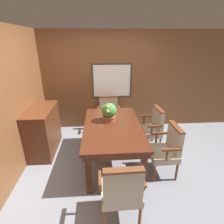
{
  "coord_description": "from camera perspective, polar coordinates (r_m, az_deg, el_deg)",
  "views": [
    {
      "loc": [
        -0.17,
        -2.6,
        2.19
      ],
      "look_at": [
        0.04,
        0.4,
        0.97
      ],
      "focal_mm": 28.0,
      "sensor_mm": 36.0,
      "label": 1
    }
  ],
  "objects": [
    {
      "name": "dining_table",
      "position": [
        3.23,
        0.18,
        -5.89
      ],
      "size": [
        1.04,
        1.73,
        0.77
      ],
      "color": "#4C2314",
      "rests_on": "ground_plane"
    },
    {
      "name": "chair_right_near",
      "position": [
        3.18,
        17.47,
        -11.14
      ],
      "size": [
        0.46,
        0.56,
        0.91
      ],
      "rotation": [
        0.0,
        0.0,
        -1.55
      ],
      "color": "brown",
      "rests_on": "ground_plane"
    },
    {
      "name": "chair_right_far",
      "position": [
        3.83,
        12.94,
        -4.68
      ],
      "size": [
        0.48,
        0.57,
        0.91
      ],
      "rotation": [
        0.0,
        0.0,
        -1.51
      ],
      "color": "brown",
      "rests_on": "ground_plane"
    },
    {
      "name": "ground_plane",
      "position": [
        3.4,
        -0.19,
        -17.88
      ],
      "size": [
        14.0,
        14.0,
        0.0
      ],
      "primitive_type": "plane",
      "color": "gray"
    },
    {
      "name": "potted_plant",
      "position": [
        3.29,
        -0.91,
        -0.06
      ],
      "size": [
        0.28,
        0.3,
        0.36
      ],
      "color": "#9E5638",
      "rests_on": "dining_table"
    },
    {
      "name": "sideboard_cabinet",
      "position": [
        3.9,
        -21.41,
        -5.53
      ],
      "size": [
        0.48,
        1.04,
        0.96
      ],
      "color": "#512816",
      "rests_on": "ground_plane"
    },
    {
      "name": "wall_left",
      "position": [
        3.13,
        -31.43,
        0.85
      ],
      "size": [
        0.06,
        7.2,
        2.45
      ],
      "color": "brown",
      "rests_on": "ground_plane"
    },
    {
      "name": "chair_head_far",
      "position": [
        4.43,
        -1.08,
        -0.25
      ],
      "size": [
        0.56,
        0.45,
        0.91
      ],
      "rotation": [
        0.0,
        0.0,
        0.01
      ],
      "color": "brown",
      "rests_on": "ground_plane"
    },
    {
      "name": "chair_head_near",
      "position": [
        2.34,
        3.14,
        -24.12
      ],
      "size": [
        0.56,
        0.46,
        0.91
      ],
      "rotation": [
        0.0,
        0.0,
        3.16
      ],
      "color": "brown",
      "rests_on": "ground_plane"
    },
    {
      "name": "wall_back",
      "position": [
        4.49,
        -1.72,
        9.77
      ],
      "size": [
        7.2,
        0.08,
        2.45
      ],
      "color": "brown",
      "rests_on": "ground_plane"
    }
  ]
}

